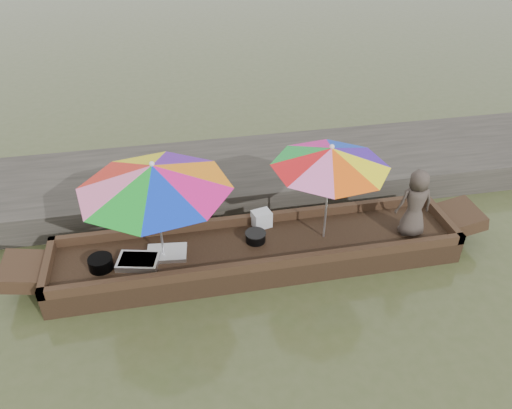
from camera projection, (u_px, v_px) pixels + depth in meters
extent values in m
plane|color=#404925|center=(257.00, 262.00, 7.59)|extent=(80.00, 80.00, 0.00)
cube|color=#2D2B26|center=(234.00, 176.00, 9.24)|extent=(22.00, 2.20, 0.50)
cube|color=black|center=(257.00, 254.00, 7.50)|extent=(6.03, 1.20, 0.35)
cylinder|color=black|center=(101.00, 263.00, 6.91)|extent=(0.34, 0.34, 0.18)
cube|color=silver|center=(138.00, 261.00, 7.01)|extent=(0.64, 0.52, 0.09)
cube|color=silver|center=(167.00, 253.00, 7.19)|extent=(0.61, 0.46, 0.06)
cylinder|color=black|center=(256.00, 237.00, 7.43)|extent=(0.30, 0.30, 0.14)
cube|color=silver|center=(262.00, 219.00, 7.72)|extent=(0.32, 0.28, 0.26)
imported|color=#403730|center=(415.00, 203.00, 7.33)|extent=(0.56, 0.39, 1.09)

